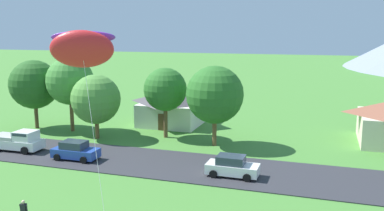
{
  "coord_description": "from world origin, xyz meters",
  "views": [
    {
      "loc": [
        7.28,
        -5.6,
        11.68
      ],
      "look_at": [
        -0.16,
        17.31,
        7.28
      ],
      "focal_mm": 38.75,
      "sensor_mm": 36.0,
      "label": 1
    }
  ],
  "objects_px": {
    "house_left_center": "(171,107)",
    "parked_car_blue_mid_west": "(75,151)",
    "tree_near_left": "(96,99)",
    "parked_car_white_west_end": "(232,167)",
    "tree_right_of_center": "(70,81)",
    "tree_far_right": "(34,85)",
    "tree_left_of_center": "(165,90)",
    "pickup_truck_white_east_side": "(18,141)",
    "kite_flyer_with_kite": "(82,50)",
    "tree_center": "(215,95)"
  },
  "relations": [
    {
      "from": "tree_right_of_center",
      "to": "tree_far_right",
      "type": "xyz_separation_m",
      "value": [
        -4.96,
        -0.04,
        -0.58
      ]
    },
    {
      "from": "pickup_truck_white_east_side",
      "to": "parked_car_white_west_end",
      "type": "bearing_deg",
      "value": -1.7
    },
    {
      "from": "tree_center",
      "to": "pickup_truck_white_east_side",
      "type": "distance_m",
      "value": 19.85
    },
    {
      "from": "parked_car_white_west_end",
      "to": "pickup_truck_white_east_side",
      "type": "bearing_deg",
      "value": 178.3
    },
    {
      "from": "tree_right_of_center",
      "to": "parked_car_white_west_end",
      "type": "distance_m",
      "value": 23.7
    },
    {
      "from": "tree_right_of_center",
      "to": "tree_far_right",
      "type": "distance_m",
      "value": 4.99
    },
    {
      "from": "tree_center",
      "to": "tree_right_of_center",
      "type": "bearing_deg",
      "value": 177.24
    },
    {
      "from": "tree_near_left",
      "to": "tree_far_right",
      "type": "bearing_deg",
      "value": 168.02
    },
    {
      "from": "tree_near_left",
      "to": "parked_car_blue_mid_west",
      "type": "distance_m",
      "value": 8.43
    },
    {
      "from": "tree_near_left",
      "to": "tree_right_of_center",
      "type": "xyz_separation_m",
      "value": [
        -4.51,
        2.04,
        1.55
      ]
    },
    {
      "from": "tree_left_of_center",
      "to": "parked_car_blue_mid_west",
      "type": "distance_m",
      "value": 12.07
    },
    {
      "from": "house_left_center",
      "to": "tree_near_left",
      "type": "relative_size",
      "value": 1.1
    },
    {
      "from": "parked_car_white_west_end",
      "to": "pickup_truck_white_east_side",
      "type": "relative_size",
      "value": 0.8
    },
    {
      "from": "tree_left_of_center",
      "to": "tree_far_right",
      "type": "relative_size",
      "value": 0.94
    },
    {
      "from": "kite_flyer_with_kite",
      "to": "tree_near_left",
      "type": "bearing_deg",
      "value": 119.44
    },
    {
      "from": "tree_center",
      "to": "parked_car_blue_mid_west",
      "type": "xyz_separation_m",
      "value": [
        -10.79,
        -8.59,
        -4.4
      ]
    },
    {
      "from": "tree_near_left",
      "to": "tree_left_of_center",
      "type": "height_order",
      "value": "tree_left_of_center"
    },
    {
      "from": "house_left_center",
      "to": "parked_car_blue_mid_west",
      "type": "relative_size",
      "value": 1.83
    },
    {
      "from": "house_left_center",
      "to": "kite_flyer_with_kite",
      "type": "xyz_separation_m",
      "value": [
        4.54,
        -26.29,
        8.3
      ]
    },
    {
      "from": "house_left_center",
      "to": "tree_left_of_center",
      "type": "distance_m",
      "value": 6.92
    },
    {
      "from": "parked_car_white_west_end",
      "to": "tree_far_right",
      "type": "bearing_deg",
      "value": 160.39
    },
    {
      "from": "tree_left_of_center",
      "to": "tree_far_right",
      "type": "distance_m",
      "value": 16.45
    },
    {
      "from": "tree_far_right",
      "to": "parked_car_white_west_end",
      "type": "distance_m",
      "value": 28.11
    },
    {
      "from": "parked_car_white_west_end",
      "to": "kite_flyer_with_kite",
      "type": "relative_size",
      "value": 0.36
    },
    {
      "from": "tree_right_of_center",
      "to": "parked_car_blue_mid_west",
      "type": "relative_size",
      "value": 2.04
    },
    {
      "from": "house_left_center",
      "to": "parked_car_blue_mid_west",
      "type": "height_order",
      "value": "house_left_center"
    },
    {
      "from": "parked_car_white_west_end",
      "to": "pickup_truck_white_east_side",
      "type": "xyz_separation_m",
      "value": [
        -21.49,
        0.64,
        0.19
      ]
    },
    {
      "from": "tree_center",
      "to": "tree_far_right",
      "type": "relative_size",
      "value": 1.0
    },
    {
      "from": "tree_left_of_center",
      "to": "tree_center",
      "type": "bearing_deg",
      "value": -14.43
    },
    {
      "from": "tree_left_of_center",
      "to": "parked_car_blue_mid_west",
      "type": "xyz_separation_m",
      "value": [
        -4.83,
        -10.12,
        -4.45
      ]
    },
    {
      "from": "tree_center",
      "to": "tree_far_right",
      "type": "bearing_deg",
      "value": 177.94
    },
    {
      "from": "tree_near_left",
      "to": "parked_car_white_west_end",
      "type": "bearing_deg",
      "value": -23.66
    },
    {
      "from": "tree_near_left",
      "to": "tree_right_of_center",
      "type": "distance_m",
      "value": 5.19
    },
    {
      "from": "tree_near_left",
      "to": "tree_center",
      "type": "distance_m",
      "value": 13.01
    },
    {
      "from": "house_left_center",
      "to": "parked_car_white_west_end",
      "type": "relative_size",
      "value": 1.83
    },
    {
      "from": "parked_car_blue_mid_west",
      "to": "kite_flyer_with_kite",
      "type": "height_order",
      "value": "kite_flyer_with_kite"
    },
    {
      "from": "parked_car_blue_mid_west",
      "to": "kite_flyer_with_kite",
      "type": "distance_m",
      "value": 16.05
    },
    {
      "from": "tree_near_left",
      "to": "parked_car_white_west_end",
      "type": "relative_size",
      "value": 1.66
    },
    {
      "from": "tree_near_left",
      "to": "kite_flyer_with_kite",
      "type": "bearing_deg",
      "value": -60.56
    },
    {
      "from": "tree_near_left",
      "to": "tree_left_of_center",
      "type": "distance_m",
      "value": 7.55
    },
    {
      "from": "house_left_center",
      "to": "parked_car_blue_mid_west",
      "type": "xyz_separation_m",
      "value": [
        -3.24,
        -16.12,
        -1.39
      ]
    },
    {
      "from": "house_left_center",
      "to": "tree_center",
      "type": "distance_m",
      "value": 11.08
    },
    {
      "from": "tree_near_left",
      "to": "tree_far_right",
      "type": "distance_m",
      "value": 9.73
    },
    {
      "from": "house_left_center",
      "to": "pickup_truck_white_east_side",
      "type": "height_order",
      "value": "house_left_center"
    },
    {
      "from": "tree_near_left",
      "to": "pickup_truck_white_east_side",
      "type": "distance_m",
      "value": 8.85
    },
    {
      "from": "tree_left_of_center",
      "to": "tree_center",
      "type": "xyz_separation_m",
      "value": [
        5.96,
        -1.53,
        -0.05
      ]
    },
    {
      "from": "tree_far_right",
      "to": "kite_flyer_with_kite",
      "type": "xyz_separation_m",
      "value": [
        19.38,
        -19.56,
        5.25
      ]
    },
    {
      "from": "pickup_truck_white_east_side",
      "to": "kite_flyer_with_kite",
      "type": "height_order",
      "value": "kite_flyer_with_kite"
    },
    {
      "from": "tree_near_left",
      "to": "tree_right_of_center",
      "type": "height_order",
      "value": "tree_right_of_center"
    },
    {
      "from": "kite_flyer_with_kite",
      "to": "tree_center",
      "type": "bearing_deg",
      "value": 80.86
    }
  ]
}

